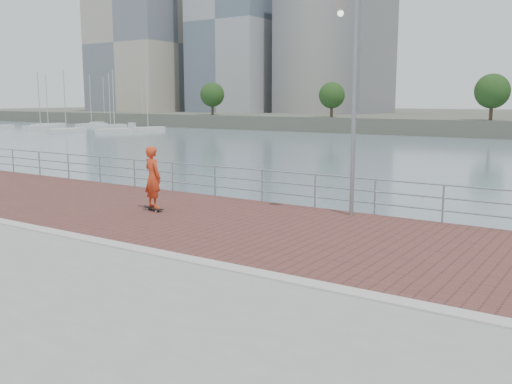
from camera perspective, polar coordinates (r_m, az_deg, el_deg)
The scene contains 8 objects.
water at distance 13.11m, azimuth -5.04°, elevation -15.60°, with size 400.00×400.00×0.00m, color slate.
brick_lane at distance 15.27m, azimuth 3.34°, elevation -3.97°, with size 40.00×6.80×0.02m, color brown.
curb at distance 12.40m, azimuth -5.18°, elevation -7.05°, with size 40.00×0.40×0.06m, color #B7B5AD.
guardrail at distance 18.11m, azimuth 8.82°, elevation 0.23°, with size 39.06×0.06×1.13m.
street_lamp at distance 16.83m, azimuth 9.25°, elevation 12.94°, with size 0.47×1.38×6.50m.
skateboard at distance 18.30m, azimuth -10.18°, elevation -1.61°, with size 0.84×0.42×0.09m.
skateboarder at distance 18.14m, azimuth -10.27°, elevation 1.45°, with size 0.71×0.47×1.95m, color red.
marina at distance 113.28m, azimuth -16.57°, elevation 6.36°, with size 30.47×32.39×10.23m.
Camera 1 is at (7.50, -9.24, 3.51)m, focal length 40.00 mm.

